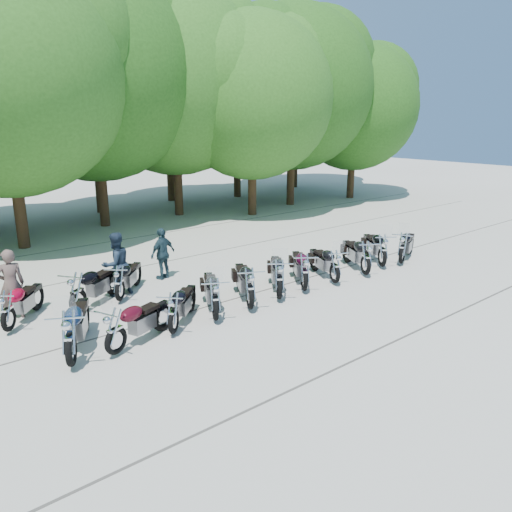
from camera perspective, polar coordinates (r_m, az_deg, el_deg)
ground at (r=13.38m, az=4.15°, el=-5.87°), size 90.00×90.00×0.00m
tree_3 at (r=20.83m, az=-26.99°, el=17.95°), size 8.70×8.70×10.67m
tree_4 at (r=23.92m, az=-18.13°, el=19.07°), size 9.13×9.13×11.20m
tree_5 at (r=25.86m, az=-9.38°, el=19.14°), size 9.04×9.04×11.10m
tree_6 at (r=25.57m, az=-0.46°, el=17.67°), size 8.00×8.00×9.82m
tree_7 at (r=28.75m, az=4.17°, el=18.56°), size 8.79×8.79×10.79m
tree_8 at (r=31.73m, az=11.18°, el=16.38°), size 7.53×7.53×9.25m
tree_12 at (r=27.47m, az=-18.23°, el=16.60°), size 7.88×7.88×9.67m
tree_13 at (r=30.56m, az=-10.14°, el=17.53°), size 8.31×8.31×10.20m
tree_14 at (r=31.65m, az=-2.25°, el=17.29°), size 8.02×8.02×9.84m
tree_15 at (r=36.30m, az=4.62°, el=18.93°), size 9.67×9.67×11.86m
motorcycle_0 at (r=10.66m, az=-20.53°, el=-8.66°), size 1.84×2.49×1.38m
motorcycle_1 at (r=10.91m, az=-15.82°, el=-8.15°), size 2.23×1.38×1.21m
motorcycle_2 at (r=11.64m, az=-9.45°, el=-6.33°), size 1.95×1.85×1.16m
motorcycle_3 at (r=12.23m, az=-4.72°, el=-4.81°), size 1.69×2.29×1.27m
motorcycle_4 at (r=12.87m, az=-0.71°, el=-3.60°), size 1.76×2.37×1.31m
motorcycle_5 at (r=13.58m, az=2.68°, el=-2.55°), size 2.01×2.27×1.32m
motorcycle_6 at (r=14.30m, az=5.56°, el=-1.74°), size 1.91×2.25×1.29m
motorcycle_7 at (r=15.08m, az=9.02°, el=-1.11°), size 1.44×2.21×1.20m
motorcycle_8 at (r=16.03m, az=12.47°, el=-0.12°), size 1.74×2.33×1.29m
motorcycle_9 at (r=17.05m, az=14.29°, el=0.72°), size 1.91×2.29×1.30m
motorcycle_10 at (r=17.60m, az=16.41°, el=0.99°), size 2.35×1.56×1.28m
motorcycle_11 at (r=12.95m, az=-26.56°, el=-5.53°), size 1.82×1.98×1.17m
motorcycle_12 at (r=13.40m, az=-19.77°, el=-3.85°), size 2.26×1.81×1.27m
motorcycle_13 at (r=13.97m, az=-15.36°, el=-2.93°), size 1.88×1.92×1.16m
rider_0 at (r=13.76m, az=-26.23°, el=-2.92°), size 0.70×0.50×1.79m
rider_1 at (r=14.50m, az=-15.69°, el=-0.92°), size 1.00×0.84×1.82m
rider_2 at (r=15.70m, az=-10.60°, el=0.27°), size 1.02×0.62×1.62m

